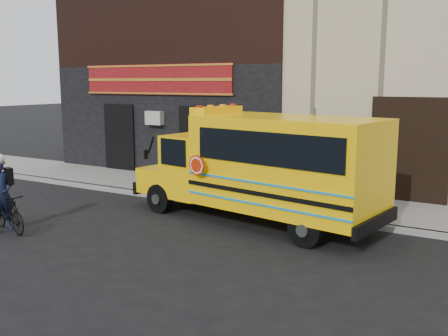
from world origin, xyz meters
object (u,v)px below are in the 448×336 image
school_bus (265,165)px  bicycle (8,212)px  cyclist (2,197)px  sign_pole (313,160)px

school_bus → bicycle: 6.34m
bicycle → cyclist: (-0.07, -0.09, 0.40)m
sign_pole → bicycle: 7.55m
sign_pole → cyclist: bearing=-143.8°
cyclist → school_bus: bearing=-33.7°
school_bus → sign_pole: sign_pole is taller
bicycle → cyclist: size_ratio=0.91×
sign_pole → school_bus: bearing=-147.2°
sign_pole → bicycle: bearing=-144.0°
school_bus → bicycle: (-5.02, -3.72, -1.03)m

